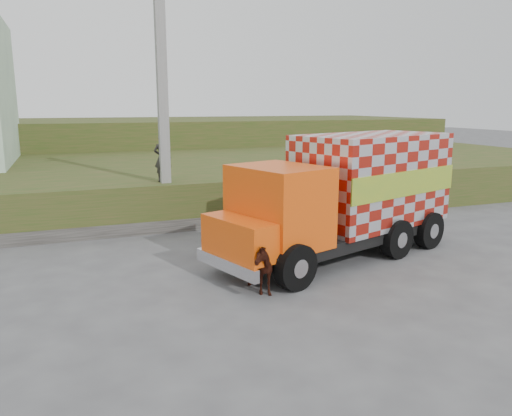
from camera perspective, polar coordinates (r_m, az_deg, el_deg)
name	(u,v)px	position (r m, az deg, el deg)	size (l,w,h in m)	color
ground	(244,267)	(12.39, -1.40, -6.77)	(120.00, 120.00, 0.00)	#474749
embankment	(166,181)	(21.68, -10.28, 3.11)	(40.00, 12.00, 1.50)	#2C4617
embankment_far	(130,143)	(33.40, -14.21, 7.21)	(40.00, 12.00, 3.00)	#2C4617
retaining_strip	(138,228)	(15.85, -13.39, -2.21)	(16.00, 0.50, 0.40)	#595651
utility_pole	(163,100)	(15.95, -10.62, 12.05)	(1.20, 0.30, 8.00)	gray
cargo_truck	(347,194)	(13.29, 10.39, 1.55)	(7.42, 4.33, 3.16)	black
cow	(254,265)	(10.72, -0.21, -6.53)	(0.62, 1.35, 1.14)	black
pedestrian	(163,158)	(16.23, -10.62, 5.61)	(0.55, 0.36, 1.51)	#282624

